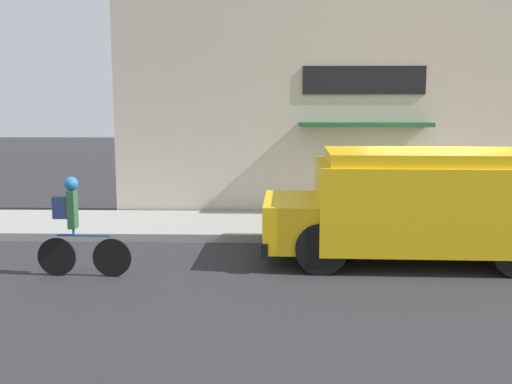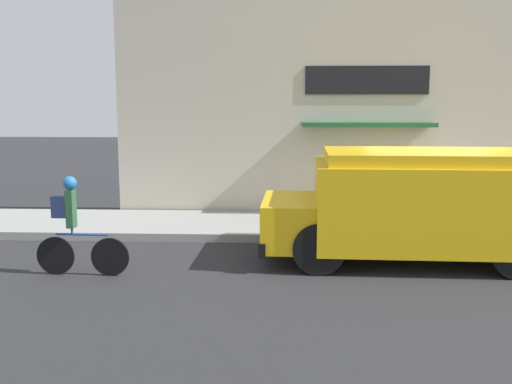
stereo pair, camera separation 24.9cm
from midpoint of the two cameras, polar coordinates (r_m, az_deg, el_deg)
ground_plane at (r=12.75m, az=15.27°, el=-4.82°), size 70.00×70.00×0.00m
sidewalk at (r=14.01m, az=13.99°, el=-3.19°), size 28.00×2.69×0.17m
storefront at (r=15.17m, az=13.11°, el=8.74°), size 14.14×0.97×5.97m
school_bus at (r=11.22m, az=14.85°, el=-0.99°), size 5.33×2.76×2.03m
cyclist at (r=10.42m, az=-17.44°, el=-3.22°), size 1.59×0.23×1.68m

